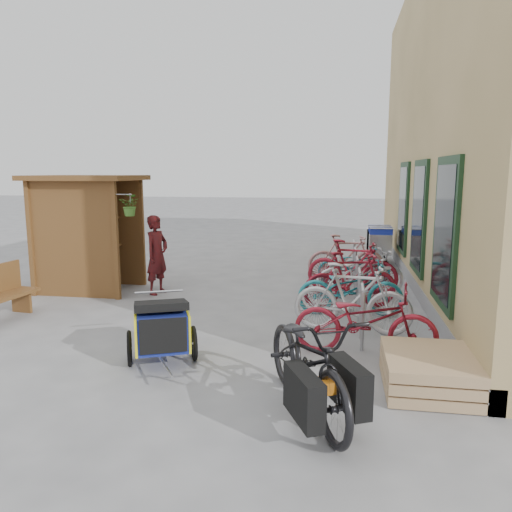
% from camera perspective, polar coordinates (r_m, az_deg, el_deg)
% --- Properties ---
extents(ground, '(80.00, 80.00, 0.00)m').
position_cam_1_polar(ground, '(7.75, -5.56, -9.06)').
color(ground, '#97979A').
extents(kiosk, '(2.49, 1.65, 2.40)m').
position_cam_1_polar(kiosk, '(10.92, -19.10, 4.25)').
color(kiosk, brown).
rests_on(kiosk, ground).
extents(bike_rack, '(0.05, 5.35, 0.86)m').
position_cam_1_polar(bike_rack, '(9.69, 11.46, -2.23)').
color(bike_rack, '#A5A8AD').
rests_on(bike_rack, ground).
extents(pallet_stack, '(1.00, 1.20, 0.40)m').
position_cam_1_polar(pallet_stack, '(6.21, 19.11, -12.36)').
color(pallet_stack, tan).
rests_on(pallet_stack, ground).
extents(shopping_carts, '(0.60, 1.65, 1.07)m').
position_cam_1_polar(shopping_carts, '(13.86, 13.83, 1.69)').
color(shopping_carts, silver).
rests_on(shopping_carts, ground).
extents(child_trailer, '(1.00, 1.52, 0.89)m').
position_cam_1_polar(child_trailer, '(6.67, -10.74, -7.86)').
color(child_trailer, navy).
rests_on(child_trailer, ground).
extents(cargo_bike, '(1.57, 2.25, 1.12)m').
position_cam_1_polar(cargo_bike, '(5.25, 6.05, -11.93)').
color(cargo_bike, black).
rests_on(cargo_bike, ground).
extents(person_kiosk, '(0.55, 0.68, 1.61)m').
position_cam_1_polar(person_kiosk, '(10.33, -11.25, 0.13)').
color(person_kiosk, maroon).
rests_on(person_kiosk, ground).
extents(bike_0, '(1.97, 0.87, 1.00)m').
position_cam_1_polar(bike_0, '(6.91, 12.32, -7.22)').
color(bike_0, maroon).
rests_on(bike_0, ground).
extents(bike_1, '(1.88, 0.74, 1.10)m').
position_cam_1_polar(bike_1, '(7.84, 10.98, -4.80)').
color(bike_1, silver).
rests_on(bike_1, ground).
extents(bike_2, '(1.85, 0.75, 0.95)m').
position_cam_1_polar(bike_2, '(8.82, 10.73, -3.64)').
color(bike_2, teal).
rests_on(bike_2, ground).
extents(bike_3, '(1.83, 1.01, 1.06)m').
position_cam_1_polar(bike_3, '(9.22, 10.74, -2.73)').
color(bike_3, maroon).
rests_on(bike_3, ground).
extents(bike_4, '(1.94, 1.22, 0.96)m').
position_cam_1_polar(bike_4, '(10.08, 11.86, -1.99)').
color(bike_4, silver).
rests_on(bike_4, ground).
extents(bike_5, '(1.91, 0.81, 1.11)m').
position_cam_1_polar(bike_5, '(10.36, 10.94, -1.23)').
color(bike_5, maroon).
rests_on(bike_5, ground).
extents(bike_6, '(1.65, 0.73, 0.84)m').
position_cam_1_polar(bike_6, '(11.29, 11.13, -1.04)').
color(bike_6, teal).
rests_on(bike_6, ground).
extents(bike_7, '(1.81, 0.78, 1.05)m').
position_cam_1_polar(bike_7, '(11.69, 10.25, -0.12)').
color(bike_7, '#B97879').
rests_on(bike_7, ground).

